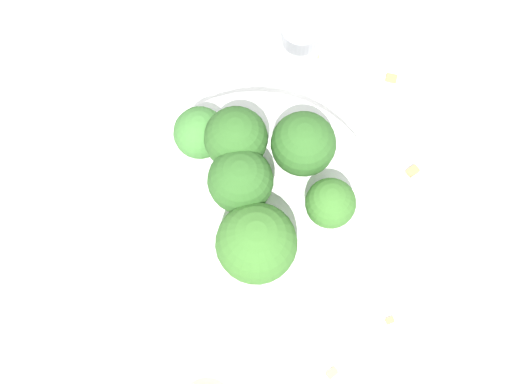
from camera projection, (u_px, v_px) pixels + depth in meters
ground_plane at (256, 228)px, 0.66m from camera, size 3.00×3.00×0.00m
bowl at (256, 218)px, 0.64m from camera, size 0.18×0.18×0.05m
broccoli_floret_0 at (330, 204)px, 0.59m from camera, size 0.04×0.04×0.04m
broccoli_floret_1 at (256, 244)px, 0.57m from camera, size 0.06×0.06×0.06m
broccoli_floret_2 at (200, 134)px, 0.61m from camera, size 0.04×0.04×0.04m
broccoli_floret_3 at (240, 181)px, 0.58m from camera, size 0.05×0.05×0.06m
broccoli_floret_4 at (303, 144)px, 0.59m from camera, size 0.05×0.05×0.06m
broccoli_floret_5 at (233, 141)px, 0.59m from camera, size 0.04×0.04×0.06m
pepper_shaker at (299, 51)px, 0.67m from camera, size 0.03×0.03×0.07m
almond_crumb_0 at (314, 52)px, 0.71m from camera, size 0.01×0.01×0.01m
almond_crumb_1 at (390, 320)px, 0.63m from camera, size 0.00×0.01×0.01m
almond_crumb_2 at (392, 77)px, 0.70m from camera, size 0.01×0.01×0.01m
almond_crumb_3 at (412, 168)px, 0.67m from camera, size 0.01×0.01×0.01m
almond_crumb_4 at (332, 373)px, 0.62m from camera, size 0.01×0.01×0.01m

